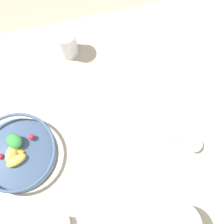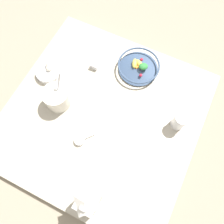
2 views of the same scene
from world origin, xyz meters
The scene contains 9 objects.
ground_plane centered at (0.00, 0.00, 0.00)m, with size 6.00×6.00×0.00m, color gray.
countertop centered at (0.00, 0.00, 0.02)m, with size 1.03×1.03×0.04m.
fruit_bowl centered at (0.06, 0.35, 0.07)m, with size 0.25×0.25×0.07m.
milk_carton centered at (0.15, -0.42, 0.18)m, with size 0.08×0.08×0.27m.
yogurt_tub centered at (-0.25, -0.04, 0.10)m, with size 0.14×0.15×0.22m.
drinking_cup centered at (0.39, 0.13, 0.10)m, with size 0.08×0.08×0.11m.
spice_jar centered at (-0.18, 0.25, 0.06)m, with size 0.04×0.04×0.03m.
measuring_scoop centered at (-0.04, -0.19, 0.05)m, with size 0.08×0.10×0.02m.
garlic_bowl centered at (-0.40, 0.09, 0.06)m, with size 0.14×0.14×0.07m.
Camera 2 is at (0.22, -0.34, 1.17)m, focal length 35.00 mm.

